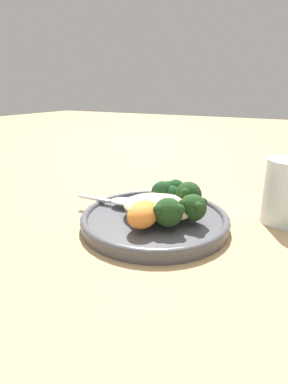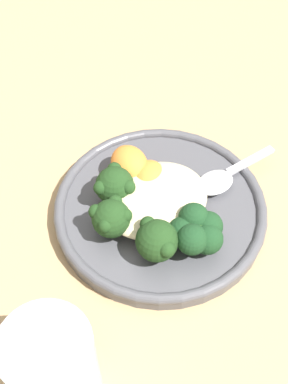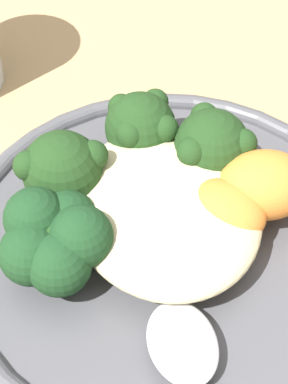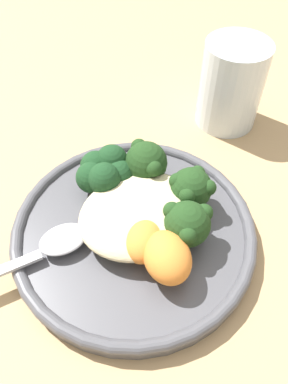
# 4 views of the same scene
# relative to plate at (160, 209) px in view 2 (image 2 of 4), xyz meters

# --- Properties ---
(ground_plane) EXTENTS (4.00, 4.00, 0.00)m
(ground_plane) POSITION_rel_plate_xyz_m (-0.01, -0.01, -0.01)
(ground_plane) COLOR tan
(plate) EXTENTS (0.24, 0.24, 0.02)m
(plate) POSITION_rel_plate_xyz_m (0.00, 0.00, 0.00)
(plate) COLOR #4C4C51
(plate) RESTS_ON ground_plane
(quinoa_mound) EXTENTS (0.12, 0.10, 0.03)m
(quinoa_mound) POSITION_rel_plate_xyz_m (-0.01, -0.00, 0.02)
(quinoa_mound) COLOR beige
(quinoa_mound) RESTS_ON plate
(broccoli_stalk_0) EXTENTS (0.09, 0.07, 0.04)m
(broccoli_stalk_0) POSITION_rel_plate_xyz_m (-0.03, 0.03, 0.03)
(broccoli_stalk_0) COLOR #ADC675
(broccoli_stalk_0) RESTS_ON plate
(broccoli_stalk_1) EXTENTS (0.12, 0.04, 0.04)m
(broccoli_stalk_1) POSITION_rel_plate_xyz_m (-0.05, 0.00, 0.03)
(broccoli_stalk_1) COLOR #ADC675
(broccoli_stalk_1) RESTS_ON plate
(broccoli_stalk_2) EXTENTS (0.08, 0.11, 0.04)m
(broccoli_stalk_2) POSITION_rel_plate_xyz_m (-0.03, -0.04, 0.03)
(broccoli_stalk_2) COLOR #ADC675
(broccoli_stalk_2) RESTS_ON plate
(broccoli_stalk_3) EXTENTS (0.03, 0.11, 0.03)m
(broccoli_stalk_3) POSITION_rel_plate_xyz_m (0.00, -0.04, 0.02)
(broccoli_stalk_3) COLOR #ADC675
(broccoli_stalk_3) RESTS_ON plate
(sweet_potato_chunk_0) EXTENTS (0.05, 0.06, 0.04)m
(sweet_potato_chunk_0) POSITION_rel_plate_xyz_m (-0.01, 0.05, 0.03)
(sweet_potato_chunk_0) COLOR orange
(sweet_potato_chunk_0) RESTS_ON plate
(sweet_potato_chunk_1) EXTENTS (0.06, 0.06, 0.03)m
(sweet_potato_chunk_1) POSITION_rel_plate_xyz_m (0.00, 0.03, 0.02)
(sweet_potato_chunk_1) COLOR orange
(sweet_potato_chunk_1) RESTS_ON plate
(kale_tuft) EXTENTS (0.06, 0.06, 0.04)m
(kale_tuft) POSITION_rel_plate_xyz_m (0.01, -0.06, 0.03)
(kale_tuft) COLOR #193D1E
(kale_tuft) RESTS_ON plate
(spoon) EXTENTS (0.11, 0.03, 0.01)m
(spoon) POSITION_rel_plate_xyz_m (0.07, -0.01, 0.01)
(spoon) COLOR silver
(spoon) RESTS_ON plate
(water_glass) EXTENTS (0.08, 0.08, 0.10)m
(water_glass) POSITION_rel_plate_xyz_m (-0.18, -0.11, 0.04)
(water_glass) COLOR silver
(water_glass) RESTS_ON ground_plane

